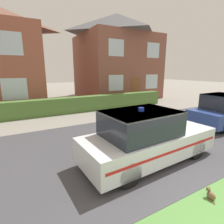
# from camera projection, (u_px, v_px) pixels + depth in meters

# --- Properties ---
(road_strip) EXTENTS (28.00, 6.10, 0.01)m
(road_strip) POSITION_uv_depth(u_px,v_px,m) (120.00, 144.00, 6.47)
(road_strip) COLOR #424247
(road_strip) RESTS_ON ground
(garden_hedge) EXTENTS (13.82, 0.70, 1.00)m
(garden_hedge) POSITION_uv_depth(u_px,v_px,m) (75.00, 105.00, 11.41)
(garden_hedge) COLOR #4C7233
(garden_hedge) RESTS_ON ground
(police_car) EXTENTS (4.25, 1.84, 1.66)m
(police_car) POSITION_uv_depth(u_px,v_px,m) (147.00, 138.00, 5.15)
(police_car) COLOR black
(police_car) RESTS_ON road_strip
(cat) EXTENTS (0.17, 0.27, 0.24)m
(cat) POSITION_uv_depth(u_px,v_px,m) (210.00, 195.00, 3.71)
(cat) COLOR brown
(cat) RESTS_ON ground
(house_right) EXTENTS (7.33, 6.77, 8.01)m
(house_right) POSITION_uv_depth(u_px,v_px,m) (116.00, 56.00, 17.54)
(house_right) COLOR brown
(house_right) RESTS_ON ground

